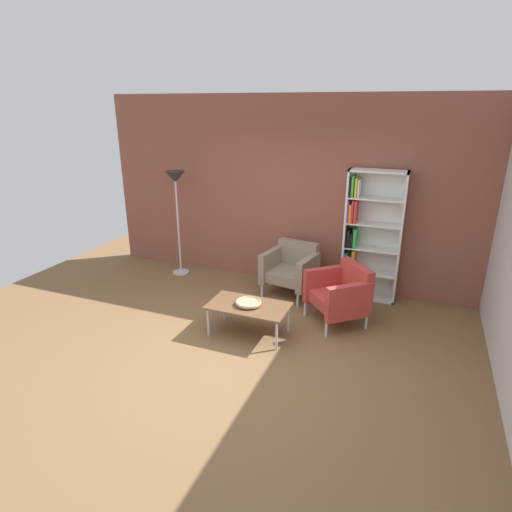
% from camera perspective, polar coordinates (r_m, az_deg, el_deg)
% --- Properties ---
extents(ground_plane, '(8.32, 8.32, 0.00)m').
position_cam_1_polar(ground_plane, '(5.06, -3.72, -13.22)').
color(ground_plane, brown).
extents(brick_back_panel, '(6.40, 0.12, 2.90)m').
position_cam_1_polar(brick_back_panel, '(6.67, 5.17, 8.45)').
color(brick_back_panel, brown).
rests_on(brick_back_panel, ground_plane).
extents(bookshelf_tall, '(0.80, 0.30, 1.90)m').
position_cam_1_polar(bookshelf_tall, '(6.37, 14.61, 2.49)').
color(bookshelf_tall, silver).
rests_on(bookshelf_tall, ground_plane).
extents(coffee_table_low, '(1.00, 0.56, 0.40)m').
position_cam_1_polar(coffee_table_low, '(5.31, -1.01, -6.88)').
color(coffee_table_low, brown).
rests_on(coffee_table_low, ground_plane).
extents(decorative_bowl, '(0.32, 0.32, 0.05)m').
position_cam_1_polar(decorative_bowl, '(5.28, -1.01, -6.24)').
color(decorative_bowl, tan).
rests_on(decorative_bowl, coffee_table_low).
extents(armchair_near_window, '(0.94, 0.95, 0.78)m').
position_cam_1_polar(armchair_near_window, '(5.69, 11.28, -4.85)').
color(armchair_near_window, '#B73833').
rests_on(armchair_near_window, ground_plane).
extents(armchair_by_bookshelf, '(0.82, 0.77, 0.78)m').
position_cam_1_polar(armchair_by_bookshelf, '(6.42, 4.75, -1.63)').
color(armchair_by_bookshelf, gray).
rests_on(armchair_by_bookshelf, ground_plane).
extents(floor_lamp_torchiere, '(0.32, 0.32, 1.74)m').
position_cam_1_polar(floor_lamp_torchiere, '(7.04, -10.69, 8.78)').
color(floor_lamp_torchiere, silver).
rests_on(floor_lamp_torchiere, ground_plane).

